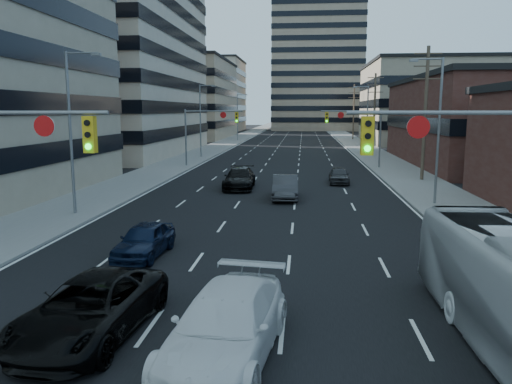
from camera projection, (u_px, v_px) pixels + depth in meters
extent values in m
cube|color=black|center=(295.00, 132.00, 135.26)|extent=(18.00, 300.00, 0.02)
cube|color=slate|center=(253.00, 132.00, 136.32)|extent=(5.00, 300.00, 0.15)
cube|color=slate|center=(338.00, 132.00, 134.17)|extent=(5.00, 300.00, 0.15)
cube|color=#ADA089|center=(86.00, 49.00, 66.75)|extent=(26.00, 34.00, 28.00)
cube|color=gray|center=(181.00, 100.00, 106.74)|extent=(20.00, 30.00, 16.00)
cube|color=#472119|center=(506.00, 123.00, 53.70)|extent=(20.00, 30.00, 9.00)
cube|color=gray|center=(430.00, 104.00, 90.53)|extent=(22.00, 28.00, 14.00)
cube|color=gray|center=(318.00, 32.00, 149.66)|extent=(26.00, 26.00, 58.00)
cube|color=#ADA089|center=(201.00, 96.00, 146.09)|extent=(24.00, 24.00, 20.00)
cube|color=gray|center=(417.00, 110.00, 131.30)|extent=(22.00, 22.00, 12.00)
cylinder|color=slate|center=(4.00, 113.00, 15.10)|extent=(6.50, 0.12, 0.12)
cube|color=gold|center=(90.00, 135.00, 14.96)|extent=(0.35, 0.28, 1.10)
cylinder|color=black|center=(87.00, 123.00, 14.74)|extent=(0.18, 0.06, 0.18)
cylinder|color=black|center=(88.00, 135.00, 14.80)|extent=(0.18, 0.06, 0.18)
cylinder|color=#0CE526|center=(88.00, 147.00, 14.86)|extent=(0.18, 0.06, 0.18)
cylinder|color=white|center=(44.00, 126.00, 15.02)|extent=(0.64, 0.06, 0.64)
cylinder|color=slate|center=(465.00, 113.00, 13.84)|extent=(6.50, 0.12, 0.12)
cube|color=gold|center=(367.00, 136.00, 14.19)|extent=(0.35, 0.28, 1.10)
cylinder|color=black|center=(368.00, 124.00, 13.98)|extent=(0.18, 0.06, 0.18)
cylinder|color=black|center=(368.00, 136.00, 14.03)|extent=(0.18, 0.06, 0.18)
cylinder|color=#0CE526|center=(367.00, 149.00, 14.09)|extent=(0.18, 0.06, 0.18)
cylinder|color=white|center=(418.00, 127.00, 13.99)|extent=(0.64, 0.06, 0.64)
cylinder|color=slate|center=(186.00, 138.00, 52.21)|extent=(0.18, 0.18, 6.00)
cylinder|color=slate|center=(214.00, 111.00, 51.47)|extent=(6.00, 0.12, 0.12)
cube|color=gold|center=(237.00, 117.00, 51.35)|extent=(0.35, 0.28, 1.10)
cylinder|color=black|center=(237.00, 114.00, 51.14)|extent=(0.18, 0.06, 0.18)
cylinder|color=black|center=(237.00, 117.00, 51.20)|extent=(0.18, 0.06, 0.18)
cylinder|color=#0CE526|center=(237.00, 121.00, 51.25)|extent=(0.18, 0.06, 0.18)
cylinder|color=white|center=(223.00, 115.00, 51.42)|extent=(0.64, 0.06, 0.64)
cylinder|color=slate|center=(380.00, 139.00, 50.34)|extent=(0.18, 0.18, 6.00)
cylinder|color=slate|center=(351.00, 111.00, 50.16)|extent=(6.00, 0.12, 0.12)
cube|color=gold|center=(327.00, 118.00, 50.49)|extent=(0.35, 0.28, 1.10)
cylinder|color=black|center=(327.00, 114.00, 50.28)|extent=(0.18, 0.06, 0.18)
cylinder|color=black|center=(327.00, 118.00, 50.34)|extent=(0.18, 0.06, 0.18)
cylinder|color=#0CE526|center=(327.00, 121.00, 50.39)|extent=(0.18, 0.06, 0.18)
cylinder|color=white|center=(341.00, 115.00, 50.29)|extent=(0.64, 0.06, 0.64)
cylinder|color=#4C3D2D|center=(425.00, 115.00, 40.89)|extent=(0.28, 0.28, 11.00)
cube|color=#4C3D2D|center=(428.00, 53.00, 40.09)|extent=(2.20, 0.10, 0.10)
cube|color=#4C3D2D|center=(428.00, 66.00, 40.25)|extent=(2.20, 0.10, 0.10)
cube|color=#4C3D2D|center=(427.00, 79.00, 40.42)|extent=(2.20, 0.10, 0.10)
cylinder|color=#4C3D2D|center=(374.00, 113.00, 70.36)|extent=(0.28, 0.28, 11.00)
cube|color=#4C3D2D|center=(376.00, 78.00, 69.57)|extent=(2.20, 0.10, 0.10)
cube|color=#4C3D2D|center=(375.00, 85.00, 69.73)|extent=(2.20, 0.10, 0.10)
cube|color=#4C3D2D|center=(375.00, 92.00, 69.89)|extent=(2.20, 0.10, 0.10)
cylinder|color=#4C3D2D|center=(354.00, 112.00, 99.83)|extent=(0.28, 0.28, 11.00)
cube|color=#4C3D2D|center=(354.00, 87.00, 99.04)|extent=(2.20, 0.10, 0.10)
cube|color=#4C3D2D|center=(354.00, 92.00, 99.20)|extent=(2.20, 0.10, 0.10)
cube|color=#4C3D2D|center=(354.00, 98.00, 99.36)|extent=(2.20, 0.10, 0.10)
cylinder|color=slate|center=(71.00, 136.00, 27.45)|extent=(0.16, 0.16, 9.00)
cylinder|color=slate|center=(82.00, 53.00, 26.66)|extent=(1.80, 0.10, 0.10)
cube|color=slate|center=(96.00, 54.00, 26.59)|extent=(0.50, 0.22, 0.14)
cylinder|color=slate|center=(200.00, 122.00, 61.83)|extent=(0.16, 0.16, 9.00)
cylinder|color=slate|center=(207.00, 85.00, 61.04)|extent=(1.80, 0.10, 0.10)
cube|color=slate|center=(213.00, 86.00, 60.98)|extent=(0.50, 0.22, 0.14)
cylinder|color=slate|center=(237.00, 118.00, 96.22)|extent=(0.16, 0.16, 9.00)
cylinder|color=slate|center=(242.00, 94.00, 95.42)|extent=(1.80, 0.10, 0.10)
cube|color=slate|center=(246.00, 95.00, 95.36)|extent=(0.50, 0.22, 0.14)
cylinder|color=slate|center=(439.00, 133.00, 30.40)|extent=(0.16, 0.16, 9.00)
cylinder|color=slate|center=(427.00, 59.00, 29.77)|extent=(1.80, 0.10, 0.10)
cube|color=slate|center=(414.00, 61.00, 29.86)|extent=(0.50, 0.22, 0.14)
cylinder|color=slate|center=(367.00, 121.00, 64.78)|extent=(0.16, 0.16, 9.00)
cylinder|color=slate|center=(361.00, 87.00, 64.16)|extent=(1.80, 0.10, 0.10)
cube|color=slate|center=(355.00, 87.00, 64.24)|extent=(0.50, 0.22, 0.14)
imported|color=black|center=(91.00, 308.00, 13.02)|extent=(3.00, 5.67, 1.52)
imported|color=silver|center=(226.00, 325.00, 11.85)|extent=(3.00, 5.89, 1.64)
imported|color=black|center=(144.00, 240.00, 20.19)|extent=(1.86, 4.11, 1.37)
imported|color=#313133|center=(285.00, 187.00, 33.36)|extent=(1.80, 4.81, 1.57)
imported|color=black|center=(239.00, 178.00, 37.68)|extent=(2.37, 5.48, 1.57)
imported|color=#303033|center=(339.00, 175.00, 40.40)|extent=(1.65, 3.95, 1.33)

